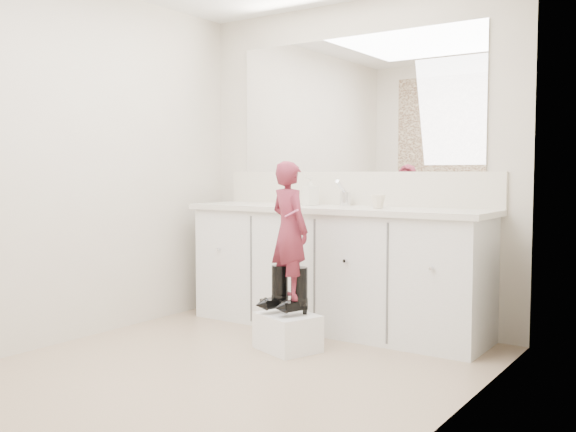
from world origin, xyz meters
The scene contains 16 objects.
floor centered at (0.00, 0.00, 0.00)m, with size 3.00×3.00×0.00m, color #92765F.
wall_back centered at (0.00, 1.50, 1.20)m, with size 2.60×2.60×0.00m, color beige.
wall_left centered at (-1.30, 0.00, 1.20)m, with size 3.00×3.00×0.00m, color beige.
wall_right centered at (1.30, 0.00, 1.20)m, with size 3.00×3.00×0.00m, color beige.
vanity_cabinet centered at (0.00, 1.23, 0.42)m, with size 2.20×0.55×0.85m, color silver.
countertop centered at (0.00, 1.21, 0.87)m, with size 2.28×0.58×0.04m, color beige.
backsplash centered at (0.00, 1.49, 1.02)m, with size 2.28×0.03×0.25m, color beige.
mirror centered at (0.00, 1.49, 1.64)m, with size 2.00×0.02×1.00m, color white.
faucet centered at (0.00, 1.38, 0.94)m, with size 0.08×0.08×0.10m, color silver.
cup centered at (0.37, 1.18, 0.94)m, with size 0.10×0.10×0.09m, color beige.
soap_bottle centered at (-0.25, 1.28, 0.99)m, with size 0.09×0.10×0.21m, color silver.
step_stool centered at (0.04, 0.57, 0.12)m, with size 0.36×0.30×0.23m, color white.
boot_left centered at (-0.04, 0.59, 0.39)m, with size 0.11×0.20×0.30m, color black, non-canonical shape.
boot_right centered at (0.11, 0.59, 0.39)m, with size 0.11×0.20×0.30m, color black, non-canonical shape.
toddler centered at (0.04, 0.59, 0.77)m, with size 0.32×0.21×0.87m, color #AC3453.
toothbrush centered at (0.11, 0.51, 0.88)m, with size 0.01×0.01×0.14m, color #E75A96.
Camera 1 is at (2.32, -2.76, 1.13)m, focal length 40.00 mm.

